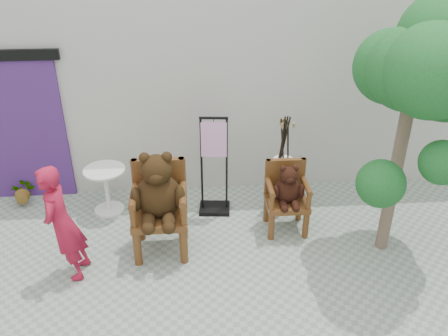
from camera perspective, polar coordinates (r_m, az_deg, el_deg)
name	(u,v)px	position (r m, az deg, el deg)	size (l,w,h in m)	color
ground_plane	(244,301)	(5.71, 2.36, -15.71)	(60.00, 60.00, 0.00)	gray
back_wall	(224,89)	(7.59, -0.05, 9.52)	(9.00, 1.00, 3.00)	#B9B6AD
doorway	(24,127)	(7.61, -22.94, 4.53)	(1.40, 0.11, 2.33)	#462165
chair_big	(159,196)	(6.01, -7.87, -3.39)	(0.70, 0.77, 1.45)	#49280F
chair_small	(287,191)	(6.54, 7.59, -2.74)	(0.57, 0.55, 1.02)	#49280F
person	(62,224)	(5.92, -18.87, -6.39)	(0.54, 0.36, 1.49)	maroon
cafe_table	(106,185)	(7.16, -13.99, -2.01)	(0.60, 0.60, 0.70)	white
display_stand	(214,177)	(6.88, -1.18, -1.03)	(0.48, 0.39, 1.51)	black
stool_bucket	(283,170)	(6.99, 7.08, -0.20)	(0.32, 0.32, 1.45)	white
tree	(426,72)	(5.83, 23.09, 10.59)	(1.56, 1.79, 3.30)	brown
potted_plant	(23,192)	(7.89, -23.03, -2.67)	(0.34, 0.30, 0.38)	#113F1B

